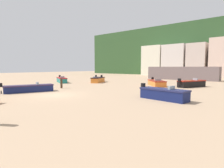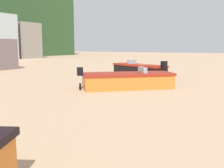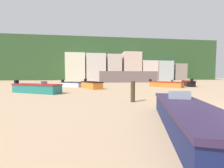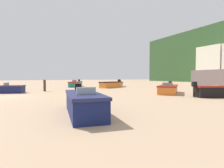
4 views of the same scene
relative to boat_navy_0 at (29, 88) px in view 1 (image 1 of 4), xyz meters
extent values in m
plane|color=tan|center=(4.04, 0.63, -0.40)|extent=(160.00, 160.00, 0.00)
cube|color=#2E4F2A|center=(4.04, 66.63, 8.02)|extent=(90.00, 32.00, 16.83)
cube|color=#706060|center=(5.56, 30.63, 1.00)|extent=(14.68, 2.40, 2.80)
cube|color=silver|center=(-9.61, 47.58, 4.44)|extent=(6.70, 5.90, 9.68)
cube|color=silver|center=(-2.43, 47.90, 4.37)|extent=(6.83, 6.54, 9.54)
cube|color=beige|center=(4.12, 47.18, 4.31)|extent=(5.12, 5.10, 9.41)
cube|color=beige|center=(10.75, 47.67, 4.78)|extent=(6.51, 6.07, 10.37)
cube|color=#141E4F|center=(0.00, 0.01, -0.07)|extent=(2.72, 5.01, 0.66)
cube|color=#312346|center=(0.00, 0.01, 0.32)|extent=(2.83, 5.13, 0.12)
cube|color=black|center=(-0.83, -2.47, 0.50)|extent=(0.39, 0.37, 0.40)
cylinder|color=black|center=(-0.83, -2.47, -0.24)|extent=(0.13, 0.13, 0.33)
cube|color=#8C9EA8|center=(0.28, 0.82, 0.52)|extent=(0.76, 0.43, 0.28)
cube|color=#20776E|center=(-8.27, 9.96, -0.03)|extent=(5.00, 3.35, 0.74)
cube|color=maroon|center=(-8.27, 9.96, 0.40)|extent=(5.13, 3.47, 0.12)
cube|color=black|center=(-10.66, 11.20, 0.58)|extent=(0.40, 0.41, 0.40)
cylinder|color=black|center=(-10.66, 11.20, -0.21)|extent=(0.13, 0.13, 0.37)
cube|color=#8C9EA8|center=(-7.49, 9.55, 0.60)|extent=(0.50, 0.71, 0.28)
cube|color=black|center=(11.93, 16.57, 0.00)|extent=(2.74, 4.27, 0.80)
cube|color=maroon|center=(11.93, 16.57, 0.46)|extent=(2.85, 4.39, 0.12)
cube|color=black|center=(11.01, 14.51, 0.64)|extent=(0.41, 0.39, 0.40)
cylinder|color=black|center=(11.01, 14.51, -0.20)|extent=(0.13, 0.13, 0.40)
cube|color=#8C9EA8|center=(12.23, 17.24, 0.66)|extent=(0.71, 0.46, 0.28)
cube|color=#9D723E|center=(11.72, 16.10, 0.51)|extent=(0.99, 0.61, 0.08)
cube|color=orange|center=(-3.23, 14.02, -0.01)|extent=(2.83, 4.03, 0.78)
cube|color=black|center=(-3.23, 14.02, 0.44)|extent=(2.95, 4.15, 0.12)
cube|color=black|center=(-4.13, 15.91, 0.62)|extent=(0.41, 0.39, 0.40)
cylinder|color=black|center=(-4.13, 15.91, -0.20)|extent=(0.13, 0.13, 0.39)
cube|color=#121C4F|center=(13.26, 4.85, 0.00)|extent=(4.11, 1.81, 0.80)
cube|color=#202450|center=(13.26, 4.85, 0.46)|extent=(4.22, 1.91, 0.12)
cube|color=black|center=(11.12, 5.18, 0.64)|extent=(0.32, 0.36, 0.40)
cylinder|color=black|center=(11.12, 5.18, -0.20)|extent=(0.11, 0.11, 0.40)
cube|color=#8C9EA8|center=(13.95, 4.75, 0.66)|extent=(0.31, 0.76, 0.28)
cube|color=orange|center=(7.45, 15.21, -0.06)|extent=(4.11, 4.36, 0.68)
cube|color=maroon|center=(7.45, 15.21, 0.34)|extent=(4.24, 4.49, 0.12)
cube|color=black|center=(5.85, 17.01, 0.52)|extent=(0.43, 0.42, 0.40)
cylinder|color=black|center=(5.85, 17.01, -0.23)|extent=(0.14, 0.14, 0.34)
cube|color=#8C9EA8|center=(7.97, 14.62, 0.54)|extent=(0.82, 0.76, 0.28)
cube|color=white|center=(-6.18, 17.10, -0.09)|extent=(3.35, 2.65, 0.61)
cube|color=navy|center=(-6.18, 17.10, 0.27)|extent=(3.47, 2.77, 0.12)
cube|color=black|center=(-7.71, 18.03, 0.45)|extent=(0.41, 0.42, 0.40)
cylinder|color=black|center=(-7.71, 18.03, -0.25)|extent=(0.14, 0.14, 0.31)
cube|color=#977A4F|center=(-6.53, 17.31, 0.32)|extent=(0.71, 0.95, 0.08)
cylinder|color=#453120|center=(-0.44, 4.45, 0.24)|extent=(0.27, 0.27, 1.29)
camera|label=1|loc=(19.76, -9.57, 2.29)|focal=29.84mm
camera|label=2|loc=(-4.44, 9.38, 1.73)|focal=42.12mm
camera|label=3|loc=(-2.71, -3.80, 1.20)|focal=22.17mm
camera|label=4|loc=(20.55, 2.67, 1.20)|focal=28.14mm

